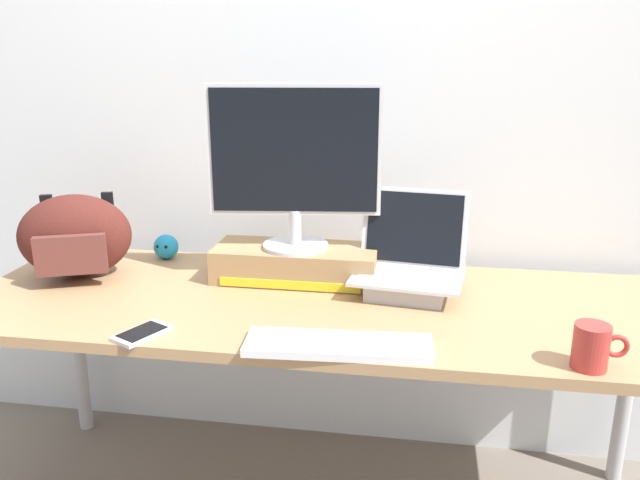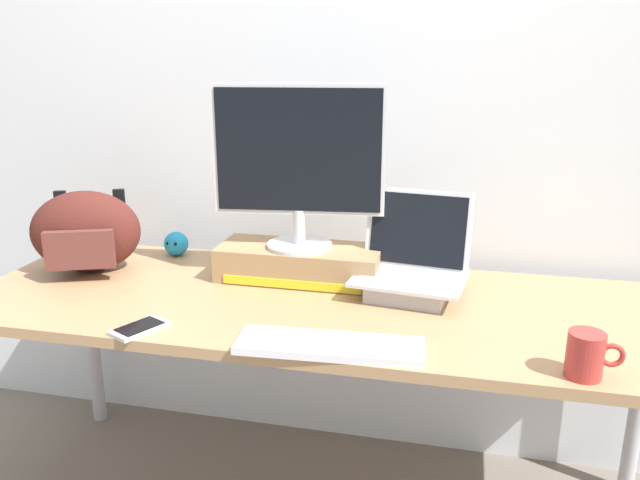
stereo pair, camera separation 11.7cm
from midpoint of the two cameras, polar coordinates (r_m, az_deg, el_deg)
The scene contains 10 objects.
back_wall at distance 2.17m, azimuth 0.43°, elevation 13.92°, with size 7.00×0.10×2.60m, color silver.
desk at distance 1.87m, azimuth -1.80°, elevation -7.13°, with size 2.05×0.73×0.71m.
toner_box_yellow at distance 1.99m, azimuth -3.85°, elevation -2.11°, with size 0.50×0.21×0.10m.
desktop_monitor at distance 1.91m, azimuth -4.03°, elevation 6.88°, with size 0.51×0.20×0.49m.
open_laptop at distance 1.89m, azimuth 6.14°, elevation -3.02°, with size 0.34×0.28×0.29m.
external_keyboard at distance 1.56m, azimuth -0.53°, elevation -9.35°, with size 0.46×0.16×0.02m.
messenger_backpack at distance 2.15m, azimuth -22.41°, elevation 0.26°, with size 0.39×0.30×0.26m.
coffee_mug at distance 1.56m, azimuth 21.07°, elevation -8.87°, with size 0.12×0.08×0.10m.
cell_phone at distance 1.70m, azimuth -17.47°, elevation -7.95°, with size 0.13×0.16×0.01m.
plush_toy at distance 2.27m, azimuth -14.97°, elevation -0.59°, with size 0.08×0.08×0.08m.
Camera 1 is at (0.27, -1.69, 1.41)m, focal length 35.98 mm.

